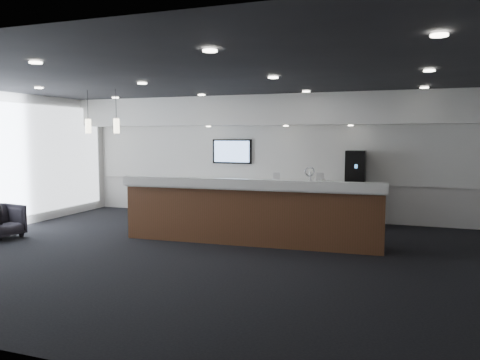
% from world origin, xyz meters
% --- Properties ---
extents(ground, '(10.00, 10.00, 0.00)m').
position_xyz_m(ground, '(0.00, 0.00, 0.00)').
color(ground, black).
rests_on(ground, ground).
extents(ceiling, '(10.00, 8.00, 0.02)m').
position_xyz_m(ceiling, '(0.00, 0.00, 3.00)').
color(ceiling, black).
rests_on(ceiling, back_wall).
extents(back_wall, '(10.00, 0.02, 3.00)m').
position_xyz_m(back_wall, '(0.00, 4.00, 1.50)').
color(back_wall, silver).
rests_on(back_wall, ground).
extents(soffit_bulkhead, '(10.00, 0.90, 0.70)m').
position_xyz_m(soffit_bulkhead, '(0.00, 3.55, 2.65)').
color(soffit_bulkhead, silver).
rests_on(soffit_bulkhead, back_wall).
extents(alcove_panel, '(9.80, 0.06, 1.40)m').
position_xyz_m(alcove_panel, '(0.00, 3.97, 1.60)').
color(alcove_panel, silver).
rests_on(alcove_panel, back_wall).
extents(back_credenza, '(5.06, 0.66, 0.95)m').
position_xyz_m(back_credenza, '(-0.00, 3.64, 0.48)').
color(back_credenza, gray).
rests_on(back_credenza, ground).
extents(wall_tv, '(1.05, 0.08, 0.62)m').
position_xyz_m(wall_tv, '(-1.00, 3.91, 1.65)').
color(wall_tv, black).
rests_on(wall_tv, back_wall).
extents(pendant_left, '(0.12, 0.12, 0.30)m').
position_xyz_m(pendant_left, '(-2.40, 0.80, 2.25)').
color(pendant_left, beige).
rests_on(pendant_left, ceiling).
extents(pendant_right, '(0.12, 0.12, 0.30)m').
position_xyz_m(pendant_right, '(-3.10, 0.80, 2.25)').
color(pendant_right, beige).
rests_on(pendant_right, ceiling).
extents(ceiling_can_lights, '(7.00, 5.00, 0.02)m').
position_xyz_m(ceiling_can_lights, '(0.00, 0.00, 2.97)').
color(ceiling_can_lights, white).
rests_on(ceiling_can_lights, ceiling).
extents(service_counter, '(5.04, 1.10, 1.49)m').
position_xyz_m(service_counter, '(0.45, 1.12, 0.58)').
color(service_counter, brown).
rests_on(service_counter, ground).
extents(coffee_machine, '(0.45, 0.58, 0.76)m').
position_xyz_m(coffee_machine, '(2.12, 3.64, 1.33)').
color(coffee_machine, black).
rests_on(coffee_machine, back_credenza).
extents(info_sign_left, '(0.16, 0.06, 0.22)m').
position_xyz_m(info_sign_left, '(0.28, 3.54, 1.06)').
color(info_sign_left, white).
rests_on(info_sign_left, back_credenza).
extents(info_sign_right, '(0.18, 0.08, 0.24)m').
position_xyz_m(info_sign_right, '(1.32, 3.56, 1.07)').
color(info_sign_right, white).
rests_on(info_sign_right, back_credenza).
extents(armchair, '(0.84, 0.83, 0.67)m').
position_xyz_m(armchair, '(-4.40, -0.23, 0.34)').
color(armchair, black).
rests_on(armchair, ground).
extents(cup_0, '(0.10, 0.10, 0.10)m').
position_xyz_m(cup_0, '(1.53, 3.53, 1.00)').
color(cup_0, white).
rests_on(cup_0, back_credenza).
extents(cup_1, '(0.15, 0.15, 0.10)m').
position_xyz_m(cup_1, '(1.39, 3.53, 1.00)').
color(cup_1, white).
rests_on(cup_1, back_credenza).
extents(cup_2, '(0.13, 0.13, 0.10)m').
position_xyz_m(cup_2, '(1.25, 3.53, 1.00)').
color(cup_2, white).
rests_on(cup_2, back_credenza).
extents(cup_3, '(0.14, 0.14, 0.10)m').
position_xyz_m(cup_3, '(1.11, 3.53, 1.00)').
color(cup_3, white).
rests_on(cup_3, back_credenza).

